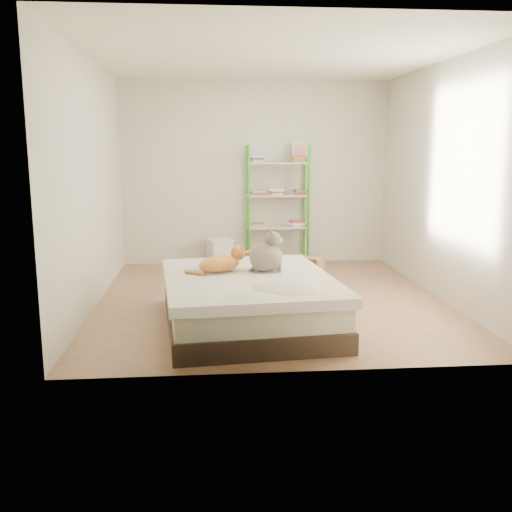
{
  "coord_description": "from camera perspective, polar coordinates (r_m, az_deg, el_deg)",
  "views": [
    {
      "loc": [
        -0.7,
        -6.13,
        1.68
      ],
      "look_at": [
        -0.22,
        -0.66,
        0.62
      ],
      "focal_mm": 40.0,
      "sensor_mm": 36.0,
      "label": 1
    }
  ],
  "objects": [
    {
      "name": "white_bin",
      "position": [
        8.12,
        -3.62,
        0.37
      ],
      "size": [
        0.42,
        0.4,
        0.39
      ],
      "rotation": [
        0.0,
        0.0,
        0.37
      ],
      "color": "white",
      "rests_on": "ground"
    },
    {
      "name": "shelf_unit",
      "position": [
        8.12,
        2.2,
        5.15
      ],
      "size": [
        0.88,
        0.36,
        1.74
      ],
      "color": "green",
      "rests_on": "ground"
    },
    {
      "name": "orange_cat",
      "position": [
        5.48,
        -3.69,
        -0.59
      ],
      "size": [
        0.57,
        0.47,
        0.2
      ],
      "primitive_type": null,
      "rotation": [
        0.0,
        0.0,
        0.48
      ],
      "color": "#E58B44",
      "rests_on": "bed"
    },
    {
      "name": "room",
      "position": [
        6.19,
        1.55,
        7.38
      ],
      "size": [
        3.81,
        4.21,
        2.61
      ],
      "color": "tan",
      "rests_on": "ground"
    },
    {
      "name": "bed",
      "position": [
        5.38,
        -0.79,
        -4.55
      ],
      "size": [
        1.71,
        2.05,
        0.49
      ],
      "rotation": [
        0.0,
        0.0,
        0.1
      ],
      "color": "#4A3C2C",
      "rests_on": "ground"
    },
    {
      "name": "cardboard_box",
      "position": [
        7.13,
        4.77,
        -1.42
      ],
      "size": [
        0.57,
        0.59,
        0.37
      ],
      "rotation": [
        0.0,
        0.0,
        -0.45
      ],
      "color": "#9E7C4F",
      "rests_on": "ground"
    },
    {
      "name": "grey_cat",
      "position": [
        5.47,
        1.02,
        0.46
      ],
      "size": [
        0.35,
        0.3,
        0.4
      ],
      "primitive_type": null,
      "rotation": [
        0.0,
        0.0,
        1.59
      ],
      "color": "gray",
      "rests_on": "bed"
    }
  ]
}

